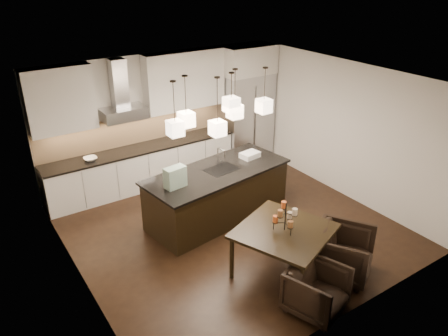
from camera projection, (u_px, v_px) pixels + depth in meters
floor at (230, 227)px, 8.19m from camera, size 5.50×5.50×0.02m
ceiling at (231, 79)px, 6.98m from camera, size 5.50×5.50×0.02m
wall_back at (160, 117)px, 9.66m from camera, size 5.50×0.02×2.80m
wall_front at (354, 234)px, 5.52m from camera, size 5.50×0.02×2.80m
wall_left at (71, 204)px, 6.20m from camera, size 0.02×5.50×2.80m
wall_right at (341, 128)px, 8.97m from camera, size 0.02×5.50×2.80m
refrigerator at (246, 118)px, 10.57m from camera, size 1.20×0.72×2.15m
fridge_panel at (247, 60)px, 9.96m from camera, size 1.26×0.72×0.65m
lower_cabinets at (143, 168)px, 9.51m from camera, size 4.21×0.62×0.88m
countertop at (142, 148)px, 9.31m from camera, size 4.21×0.66×0.04m
backsplash at (135, 129)px, 9.39m from camera, size 4.21×0.02×0.63m
upper_cab_left at (60, 100)px, 8.13m from camera, size 1.25×0.35×1.25m
upper_cab_right at (184, 80)px, 9.46m from camera, size 1.85×0.35×1.25m
hood_canopy at (124, 113)px, 8.85m from camera, size 0.90×0.52×0.24m
hood_chimney at (119, 83)px, 8.67m from camera, size 0.30×0.28×0.96m
fruit_bowl at (90, 159)px, 8.69m from camera, size 0.26×0.26×0.06m
island_body at (217, 195)px, 8.33m from camera, size 2.83×1.43×0.95m
island_top at (217, 171)px, 8.12m from camera, size 2.93×1.53×0.04m
faucet at (218, 157)px, 8.16m from camera, size 0.14×0.27×0.41m
tote_bag at (175, 177)px, 7.44m from camera, size 0.39×0.24×0.37m
food_container at (250, 155)px, 8.62m from camera, size 0.40×0.31×0.11m
dining_table at (283, 251)px, 6.86m from camera, size 1.71×1.71×0.79m
candelabra at (285, 217)px, 6.59m from camera, size 0.49×0.49×0.47m
candle_a at (290, 215)px, 6.72m from camera, size 0.10×0.10×0.11m
candle_b at (275, 219)px, 6.62m from camera, size 0.10×0.10×0.11m
candle_c at (290, 224)px, 6.49m from camera, size 0.10×0.10×0.11m
candle_d at (284, 205)px, 6.67m from camera, size 0.10×0.10×0.11m
candle_e at (280, 213)px, 6.44m from camera, size 0.10×0.10×0.11m
candle_f at (295, 212)px, 6.48m from camera, size 0.10×0.10×0.11m
armchair_left at (317, 290)px, 6.11m from camera, size 0.96×0.97×0.70m
armchair_right at (343, 252)px, 6.82m from camera, size 1.18×1.19×0.80m
pendant_a at (175, 128)px, 7.27m from camera, size 0.24×0.24×0.26m
pendant_b at (186, 119)px, 7.58m from camera, size 0.24×0.24×0.26m
pendant_c at (231, 104)px, 7.69m from camera, size 0.24×0.24×0.26m
pendant_d at (235, 111)px, 8.03m from camera, size 0.24×0.24×0.26m
pendant_e at (264, 106)px, 8.11m from camera, size 0.24×0.24×0.26m
pendant_f at (217, 128)px, 7.54m from camera, size 0.24×0.24×0.26m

